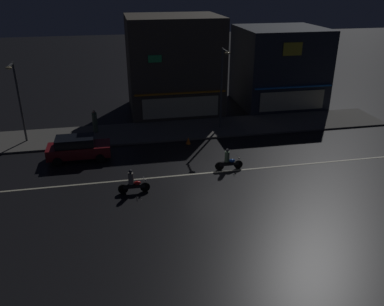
# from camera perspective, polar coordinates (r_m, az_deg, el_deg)

# --- Properties ---
(ground_plane) EXTENTS (140.00, 140.00, 0.00)m
(ground_plane) POSITION_cam_1_polar(r_m,az_deg,el_deg) (26.13, 2.29, -2.88)
(ground_plane) COLOR black
(lane_divider_stripe) EXTENTS (33.10, 0.16, 0.01)m
(lane_divider_stripe) POSITION_cam_1_polar(r_m,az_deg,el_deg) (26.13, 2.29, -2.87)
(lane_divider_stripe) COLOR beige
(lane_divider_stripe) RESTS_ON ground
(sidewalk_far) EXTENTS (34.84, 4.57, 0.14)m
(sidewalk_far) POSITION_cam_1_polar(r_m,az_deg,el_deg) (33.34, -0.92, 3.39)
(sidewalk_far) COLOR #5B5954
(sidewalk_far) RESTS_ON ground
(storefront_left_block) EXTENTS (8.41, 7.28, 8.68)m
(storefront_left_block) POSITION_cam_1_polar(r_m,az_deg,el_deg) (37.73, -2.62, 12.56)
(storefront_left_block) COLOR #4C443A
(storefront_left_block) RESTS_ON ground
(storefront_center_block) EXTENTS (7.84, 7.58, 7.42)m
(storefront_center_block) POSITION_cam_1_polar(r_m,az_deg,el_deg) (40.86, 12.34, 12.03)
(storefront_center_block) COLOR #2D333D
(storefront_center_block) RESTS_ON ground
(streetlamp_west) EXTENTS (0.44, 1.64, 6.11)m
(streetlamp_west) POSITION_cam_1_polar(r_m,az_deg,el_deg) (32.12, -23.73, 7.56)
(streetlamp_west) COLOR #47494C
(streetlamp_west) RESTS_ON sidewalk_far
(streetlamp_mid) EXTENTS (0.44, 1.64, 6.59)m
(streetlamp_mid) POSITION_cam_1_polar(r_m,az_deg,el_deg) (32.42, 4.38, 10.12)
(streetlamp_mid) COLOR #47494C
(streetlamp_mid) RESTS_ON sidewalk_far
(pedestrian_on_sidewalk) EXTENTS (0.39, 0.39, 1.87)m
(pedestrian_on_sidewalk) POSITION_cam_1_polar(r_m,az_deg,el_deg) (33.26, -13.77, 4.34)
(pedestrian_on_sidewalk) COLOR #4C664C
(pedestrian_on_sidewalk) RESTS_ON sidewalk_far
(parked_car_near_kerb) EXTENTS (4.30, 1.98, 1.67)m
(parked_car_near_kerb) POSITION_cam_1_polar(r_m,az_deg,el_deg) (28.84, -16.06, 0.73)
(parked_car_near_kerb) COLOR maroon
(parked_car_near_kerb) RESTS_ON ground
(motorcycle_lead) EXTENTS (1.90, 0.60, 1.52)m
(motorcycle_lead) POSITION_cam_1_polar(r_m,az_deg,el_deg) (23.80, -8.48, -4.29)
(motorcycle_lead) COLOR black
(motorcycle_lead) RESTS_ON ground
(motorcycle_following) EXTENTS (1.90, 0.60, 1.52)m
(motorcycle_following) POSITION_cam_1_polar(r_m,az_deg,el_deg) (26.42, 5.24, -1.13)
(motorcycle_following) COLOR black
(motorcycle_following) RESTS_ON ground
(traffic_cone) EXTENTS (0.36, 0.36, 0.55)m
(traffic_cone) POSITION_cam_1_polar(r_m,az_deg,el_deg) (30.52, -0.54, 1.81)
(traffic_cone) COLOR orange
(traffic_cone) RESTS_ON ground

